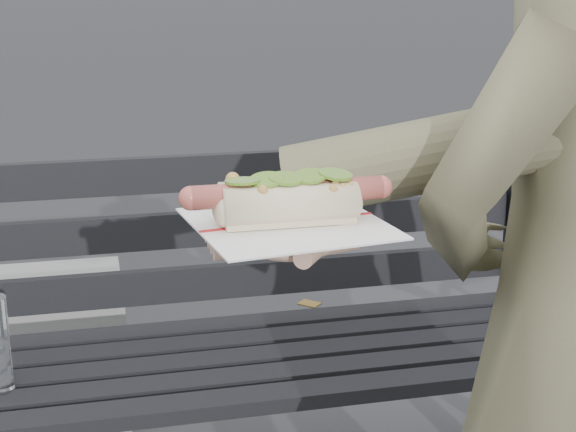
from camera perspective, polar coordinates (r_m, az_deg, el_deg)
name	(u,v)px	position (r m, az deg, el deg)	size (l,w,h in m)	color
park_bench	(249,322)	(1.94, -2.57, -6.83)	(1.50, 0.44, 0.88)	black
held_hotdog	(446,161)	(1.03, 10.16, 3.54)	(0.64, 0.32, 0.20)	brown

